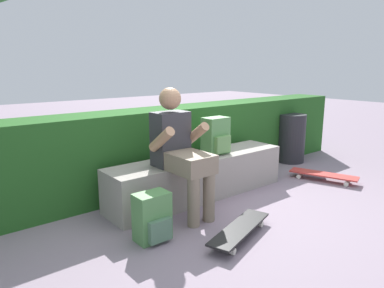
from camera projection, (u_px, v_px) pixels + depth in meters
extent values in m
plane|color=gray|center=(228.00, 208.00, 3.56)|extent=(24.00, 24.00, 0.00)
cube|color=gray|center=(200.00, 176.00, 3.84)|extent=(2.12, 0.47, 0.45)
cube|color=#333338|center=(171.00, 139.00, 3.42)|extent=(0.34, 0.22, 0.52)
sphere|color=tan|center=(170.00, 99.00, 3.34)|extent=(0.21, 0.21, 0.21)
cube|color=gray|center=(191.00, 163.00, 3.22)|extent=(0.32, 0.40, 0.17)
cylinder|color=gray|center=(194.00, 202.00, 3.12)|extent=(0.11, 0.11, 0.45)
cylinder|color=gray|center=(209.00, 197.00, 3.23)|extent=(0.11, 0.11, 0.45)
cylinder|color=tan|center=(162.00, 140.00, 3.18)|extent=(0.09, 0.33, 0.27)
cylinder|color=tan|center=(196.00, 134.00, 3.43)|extent=(0.09, 0.33, 0.27)
cube|color=black|center=(240.00, 228.00, 2.94)|extent=(0.82, 0.44, 0.02)
cylinder|color=silver|center=(245.00, 220.00, 3.22)|extent=(0.06, 0.05, 0.05)
cylinder|color=silver|center=(261.00, 224.00, 3.14)|extent=(0.06, 0.05, 0.05)
cylinder|color=silver|center=(215.00, 246.00, 2.76)|extent=(0.06, 0.05, 0.05)
cylinder|color=silver|center=(233.00, 251.00, 2.68)|extent=(0.06, 0.05, 0.05)
cube|color=#BC3833|center=(323.00, 174.00, 4.40)|extent=(0.44, 0.82, 0.02)
cylinder|color=silver|center=(299.00, 176.00, 4.49)|extent=(0.05, 0.06, 0.05)
cylinder|color=silver|center=(302.00, 173.00, 4.62)|extent=(0.05, 0.06, 0.05)
cylinder|color=silver|center=(346.00, 184.00, 4.20)|extent=(0.05, 0.06, 0.05)
cylinder|color=silver|center=(348.00, 181.00, 4.32)|extent=(0.05, 0.06, 0.05)
cube|color=#51894C|center=(216.00, 135.00, 3.89)|extent=(0.28, 0.18, 0.40)
cube|color=#609450|center=(223.00, 144.00, 3.82)|extent=(0.20, 0.05, 0.18)
cube|color=#51894C|center=(152.00, 217.00, 2.88)|extent=(0.28, 0.18, 0.40)
cube|color=#50775C|center=(160.00, 231.00, 2.81)|extent=(0.20, 0.05, 0.18)
cube|color=#22561F|center=(159.00, 147.00, 4.17)|extent=(6.20, 0.51, 0.91)
cylinder|color=#232328|center=(291.00, 138.00, 5.22)|extent=(0.40, 0.40, 0.71)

